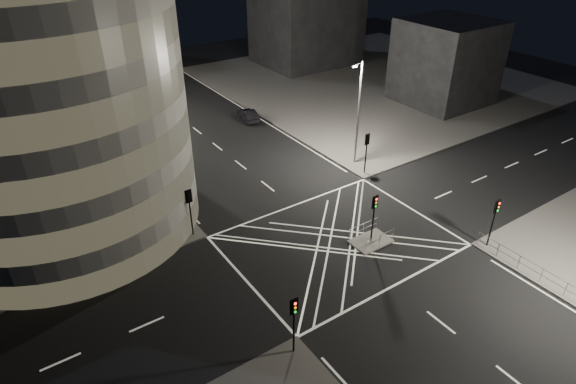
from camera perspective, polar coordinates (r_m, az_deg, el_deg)
ground at (r=36.97m, az=5.89°, el=-5.81°), size 120.00×120.00×0.00m
sidewalk_far_right at (r=72.61m, az=10.25°, el=12.95°), size 42.00×42.00×0.15m
central_island at (r=37.17m, az=9.77°, el=-5.77°), size 3.00×2.00×0.15m
building_right_far at (r=78.49m, az=2.18°, el=20.46°), size 14.00×12.00×15.00m
building_right_near at (r=64.89m, az=18.17°, el=14.46°), size 10.00×10.00×10.00m
building_far_end at (r=82.75m, az=-24.32°, el=19.47°), size 18.00×8.00×18.00m
tree_a at (r=36.97m, az=-15.65°, el=1.40°), size 4.57×4.57×6.98m
tree_b at (r=42.13m, az=-18.52°, el=4.77°), size 4.29×4.29×6.87m
tree_c at (r=47.34m, az=-20.88°, el=7.86°), size 3.83×3.83×7.09m
tree_d at (r=52.88m, az=-22.67°, el=9.82°), size 4.62×4.62×7.51m
tree_e at (r=58.79m, az=-23.94°, el=10.55°), size 4.06×4.06×6.24m
traffic_signal_fl at (r=36.42m, az=-11.60°, el=-1.41°), size 0.55×0.22×4.00m
traffic_signal_nl at (r=26.88m, az=0.70°, el=-14.45°), size 0.55×0.22×4.00m
traffic_signal_fr at (r=44.92m, az=9.31°, el=5.38°), size 0.55×0.22×4.00m
traffic_signal_nr at (r=37.61m, az=23.33°, el=-2.44°), size 0.55×0.22×4.00m
traffic_signal_island at (r=35.56m, az=10.17°, el=-2.11°), size 0.55×0.22×4.00m
street_lamp_left_near at (r=39.34m, az=-15.95°, el=4.94°), size 1.25×0.25×10.00m
street_lamp_left_far at (r=55.70m, az=-22.50°, el=11.47°), size 1.25×0.25×10.00m
street_lamp_right_far at (r=45.75m, az=8.31°, el=9.54°), size 1.25×0.25×10.00m
railing_near_right at (r=36.60m, az=28.93°, el=-9.31°), size 0.06×11.70×1.10m
railing_island_south at (r=36.31m, az=10.82°, el=-5.67°), size 2.80×0.06×1.10m
railing_island_north at (r=37.32m, az=8.92°, el=-4.33°), size 2.80×0.06×1.10m
sedan at (r=57.44m, az=-4.71°, el=9.08°), size 2.09×4.24×1.34m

